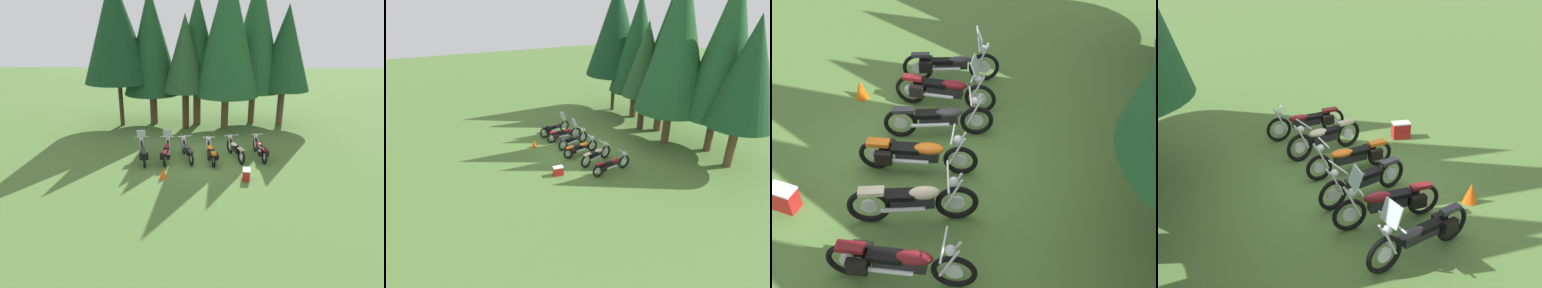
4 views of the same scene
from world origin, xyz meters
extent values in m
plane|color=#4C7033|center=(0.00, 0.00, 0.00)|extent=(80.00, 80.00, 0.00)
torus|color=black|center=(-3.06, 0.50, 0.38)|extent=(0.28, 0.75, 0.75)
cylinder|color=silver|center=(-3.06, 0.50, 0.38)|extent=(0.12, 0.30, 0.30)
torus|color=black|center=(-2.66, -1.08, 0.38)|extent=(0.28, 0.75, 0.75)
cylinder|color=silver|center=(-2.66, -1.08, 0.38)|extent=(0.12, 0.30, 0.30)
cube|color=black|center=(-2.86, -0.29, 0.47)|extent=(0.37, 0.82, 0.20)
ellipsoid|color=#2D2D33|center=(-2.92, -0.07, 0.59)|extent=(0.35, 0.61, 0.16)
cube|color=black|center=(-2.81, -0.50, 0.56)|extent=(0.33, 0.57, 0.10)
cube|color=#2D2D33|center=(-2.68, -1.00, 0.73)|extent=(0.26, 0.47, 0.08)
cylinder|color=silver|center=(-3.11, 0.43, 0.67)|extent=(0.13, 0.34, 0.65)
cylinder|color=silver|center=(-2.98, 0.46, 0.67)|extent=(0.13, 0.34, 0.65)
cylinder|color=silver|center=(-3.03, 0.36, 1.01)|extent=(0.73, 0.22, 0.04)
sphere|color=silver|center=(-3.05, 0.45, 0.89)|extent=(0.21, 0.21, 0.17)
cylinder|color=silver|center=(-2.71, -0.43, 0.40)|extent=(0.28, 0.80, 0.08)
cube|color=silver|center=(-3.03, 0.38, 1.19)|extent=(0.46, 0.26, 0.39)
cube|color=black|center=(-2.84, -0.92, 0.48)|extent=(0.21, 0.34, 0.26)
cube|color=black|center=(-2.58, -0.85, 0.48)|extent=(0.21, 0.34, 0.26)
torus|color=black|center=(-1.73, 0.67, 0.36)|extent=(0.10, 0.72, 0.72)
cylinder|color=silver|center=(-1.73, 0.67, 0.36)|extent=(0.05, 0.28, 0.28)
torus|color=black|center=(-1.71, -0.96, 0.36)|extent=(0.10, 0.72, 0.72)
cylinder|color=silver|center=(-1.71, -0.96, 0.36)|extent=(0.05, 0.28, 0.28)
cube|color=black|center=(-1.72, -0.15, 0.48)|extent=(0.21, 0.81, 0.27)
ellipsoid|color=maroon|center=(-1.72, 0.08, 0.64)|extent=(0.26, 0.58, 0.21)
cube|color=black|center=(-1.72, -0.37, 0.61)|extent=(0.25, 0.54, 0.10)
cube|color=maroon|center=(-1.71, -0.88, 0.70)|extent=(0.19, 0.44, 0.08)
cylinder|color=silver|center=(-1.81, 0.61, 0.66)|extent=(0.05, 0.34, 0.65)
cylinder|color=silver|center=(-1.65, 0.61, 0.66)|extent=(0.05, 0.34, 0.65)
cylinder|color=silver|center=(-1.73, 0.53, 1.00)|extent=(0.74, 0.04, 0.04)
sphere|color=silver|center=(-1.73, 0.62, 0.88)|extent=(0.17, 0.17, 0.17)
cylinder|color=silver|center=(-1.59, -0.33, 0.38)|extent=(0.09, 0.81, 0.08)
cube|color=silver|center=(-1.73, 0.55, 1.18)|extent=(0.44, 0.16, 0.39)
cube|color=black|center=(-1.88, -0.77, 0.46)|extent=(0.14, 0.32, 0.26)
cube|color=black|center=(-1.55, -0.76, 0.46)|extent=(0.14, 0.32, 0.26)
torus|color=black|center=(-0.91, 0.76, 0.35)|extent=(0.28, 0.71, 0.71)
cylinder|color=silver|center=(-0.91, 0.76, 0.35)|extent=(0.12, 0.28, 0.27)
torus|color=black|center=(-0.48, -0.79, 0.35)|extent=(0.28, 0.71, 0.71)
cylinder|color=silver|center=(-0.48, -0.79, 0.35)|extent=(0.12, 0.28, 0.27)
cube|color=black|center=(-0.69, -0.01, 0.45)|extent=(0.42, 0.83, 0.23)
ellipsoid|color=#2D2D33|center=(-0.75, 0.20, 0.59)|extent=(0.41, 0.62, 0.18)
cube|color=black|center=(-0.63, -0.23, 0.56)|extent=(0.38, 0.58, 0.10)
cube|color=#2D2D33|center=(-0.50, -0.71, 0.69)|extent=(0.30, 0.48, 0.08)
cylinder|color=silver|center=(-0.97, 0.69, 0.65)|extent=(0.13, 0.34, 0.65)
cylinder|color=silver|center=(-0.82, 0.73, 0.65)|extent=(0.13, 0.34, 0.65)
cylinder|color=silver|center=(-0.88, 0.63, 0.99)|extent=(0.69, 0.22, 0.04)
sphere|color=silver|center=(-0.90, 0.72, 0.87)|extent=(0.21, 0.21, 0.17)
cylinder|color=silver|center=(-0.52, -0.15, 0.37)|extent=(0.29, 0.79, 0.08)
torus|color=black|center=(0.37, 0.71, 0.34)|extent=(0.18, 0.68, 0.67)
cylinder|color=silver|center=(0.37, 0.71, 0.34)|extent=(0.08, 0.26, 0.26)
torus|color=black|center=(0.58, -0.94, 0.34)|extent=(0.18, 0.68, 0.67)
cylinder|color=silver|center=(0.58, -0.94, 0.34)|extent=(0.08, 0.26, 0.26)
cube|color=black|center=(0.48, -0.11, 0.44)|extent=(0.34, 0.85, 0.24)
ellipsoid|color=#D16014|center=(0.45, 0.11, 0.59)|extent=(0.36, 0.62, 0.19)
cube|color=black|center=(0.51, -0.34, 0.56)|extent=(0.34, 0.58, 0.10)
cube|color=#D16014|center=(0.57, -0.86, 0.65)|extent=(0.27, 0.46, 0.08)
cylinder|color=silver|center=(0.29, 0.64, 0.63)|extent=(0.09, 0.34, 0.65)
cylinder|color=silver|center=(0.46, 0.66, 0.63)|extent=(0.09, 0.34, 0.65)
cylinder|color=silver|center=(0.39, 0.57, 0.97)|extent=(0.61, 0.12, 0.04)
sphere|color=silver|center=(0.38, 0.66, 0.85)|extent=(0.19, 0.19, 0.17)
cylinder|color=silver|center=(0.65, -0.28, 0.36)|extent=(0.19, 0.83, 0.08)
cube|color=black|center=(0.38, -0.76, 0.44)|extent=(0.18, 0.34, 0.26)
cube|color=black|center=(0.74, -0.72, 0.44)|extent=(0.18, 0.34, 0.26)
torus|color=black|center=(1.50, 0.91, 0.38)|extent=(0.31, 0.76, 0.76)
cylinder|color=silver|center=(1.50, 0.91, 0.38)|extent=(0.13, 0.30, 0.29)
torus|color=black|center=(1.92, -0.55, 0.38)|extent=(0.31, 0.76, 0.76)
cylinder|color=silver|center=(1.92, -0.55, 0.38)|extent=(0.13, 0.30, 0.29)
cube|color=black|center=(1.71, 0.18, 0.50)|extent=(0.41, 0.78, 0.26)
ellipsoid|color=beige|center=(1.65, 0.38, 0.66)|extent=(0.40, 0.59, 0.21)
cube|color=black|center=(1.77, -0.02, 0.63)|extent=(0.38, 0.55, 0.10)
cube|color=beige|center=(1.90, -0.47, 0.74)|extent=(0.31, 0.48, 0.08)
cylinder|color=silver|center=(1.44, 0.83, 0.68)|extent=(0.13, 0.33, 0.65)
cylinder|color=silver|center=(1.59, 0.88, 0.68)|extent=(0.13, 0.33, 0.65)
cylinder|color=silver|center=(1.54, 0.78, 1.01)|extent=(0.75, 0.25, 0.04)
sphere|color=silver|center=(1.51, 0.86, 0.89)|extent=(0.21, 0.21, 0.17)
cylinder|color=silver|center=(1.88, 0.06, 0.40)|extent=(0.28, 0.75, 0.08)
torus|color=black|center=(2.87, 1.20, 0.36)|extent=(0.16, 0.73, 0.72)
cylinder|color=silver|center=(2.87, 1.20, 0.36)|extent=(0.08, 0.29, 0.28)
torus|color=black|center=(3.04, -0.45, 0.36)|extent=(0.16, 0.73, 0.72)
cylinder|color=silver|center=(3.04, -0.45, 0.36)|extent=(0.08, 0.29, 0.28)
cube|color=black|center=(2.96, 0.37, 0.47)|extent=(0.29, 0.84, 0.24)
ellipsoid|color=maroon|center=(2.93, 0.60, 0.61)|extent=(0.32, 0.61, 0.18)
cube|color=black|center=(2.98, 0.15, 0.58)|extent=(0.30, 0.57, 0.10)
cube|color=maroon|center=(3.03, -0.37, 0.70)|extent=(0.23, 0.46, 0.08)
cylinder|color=silver|center=(2.80, 1.13, 0.66)|extent=(0.08, 0.34, 0.65)
cylinder|color=silver|center=(2.96, 1.15, 0.66)|extent=(0.08, 0.34, 0.65)
cylinder|color=silver|center=(2.89, 1.06, 0.99)|extent=(0.66, 0.10, 0.04)
sphere|color=silver|center=(2.88, 1.15, 0.87)|extent=(0.19, 0.19, 0.17)
cylinder|color=silver|center=(3.10, 0.21, 0.38)|extent=(0.16, 0.82, 0.08)
cube|color=black|center=(2.85, -0.27, 0.46)|extent=(0.17, 0.33, 0.26)
cube|color=black|center=(3.18, -0.23, 0.46)|extent=(0.17, 0.33, 0.26)
cylinder|color=#42301E|center=(-5.34, 5.83, 1.45)|extent=(0.28, 0.28, 2.91)
cone|color=#143D1E|center=(-5.34, 5.83, 6.15)|extent=(4.31, 4.31, 6.48)
cylinder|color=#4C3823|center=(-3.26, 6.33, 1.04)|extent=(0.49, 0.49, 2.08)
cone|color=#194723|center=(-3.26, 6.33, 5.37)|extent=(3.73, 3.73, 6.58)
cylinder|color=#42301E|center=(-1.03, 5.30, 1.21)|extent=(0.44, 0.44, 2.43)
cone|color=#234C26|center=(-1.03, 5.30, 4.73)|extent=(2.83, 2.83, 4.61)
cylinder|color=brown|center=(-0.32, 6.21, 1.57)|extent=(0.50, 0.50, 3.13)
cone|color=#194723|center=(-0.32, 6.21, 5.74)|extent=(2.90, 2.90, 5.22)
cylinder|color=brown|center=(1.49, 5.26, 1.11)|extent=(0.46, 0.46, 2.23)
cone|color=#1E5128|center=(1.49, 5.26, 6.05)|extent=(4.12, 4.12, 7.64)
cylinder|color=brown|center=(3.43, 6.80, 1.11)|extent=(0.42, 0.42, 2.21)
cone|color=#1E5128|center=(3.43, 6.80, 5.93)|extent=(3.85, 3.85, 7.44)
cylinder|color=brown|center=(5.27, 6.26, 1.20)|extent=(0.43, 0.43, 2.41)
cone|color=#194723|center=(5.27, 6.26, 5.01)|extent=(3.36, 3.36, 5.20)
cube|color=red|center=(1.95, -2.19, 0.22)|extent=(0.37, 0.54, 0.43)
cube|color=silver|center=(1.95, -2.19, 0.45)|extent=(0.38, 0.55, 0.04)
cone|color=#EA590F|center=(-1.66, -2.18, 0.24)|extent=(0.32, 0.32, 0.48)
camera|label=1|loc=(-0.01, -14.55, 6.11)|focal=29.43mm
camera|label=2|loc=(14.18, -7.37, 8.11)|focal=28.24mm
camera|label=3|loc=(7.03, 2.31, 6.52)|focal=44.78mm
camera|label=4|loc=(-8.44, 3.00, 5.36)|focal=40.58mm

